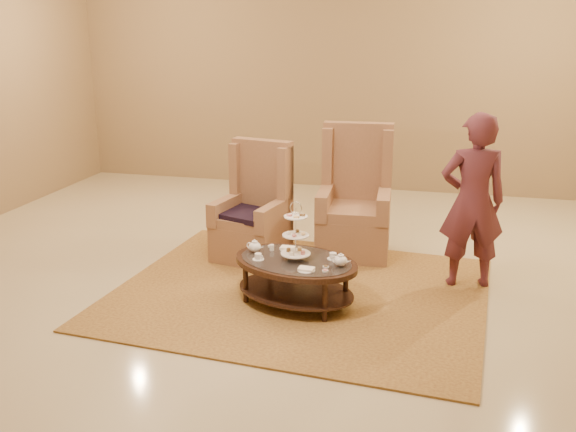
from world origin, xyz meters
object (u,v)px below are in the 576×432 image
(armchair_right, at_px, (355,211))
(person, at_px, (472,202))
(armchair_left, at_px, (255,219))
(tea_table, at_px, (296,268))

(armchair_right, xyz_separation_m, person, (1.14, -0.65, 0.35))
(armchair_left, distance_m, armchair_right, 1.05)
(tea_table, height_order, person, person)
(armchair_left, bearing_deg, tea_table, -45.74)
(armchair_left, bearing_deg, person, 4.25)
(tea_table, bearing_deg, armchair_right, 94.27)
(armchair_left, height_order, person, person)
(tea_table, height_order, armchair_right, armchair_right)
(armchair_right, relative_size, person, 0.84)
(tea_table, distance_m, armchair_left, 1.25)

